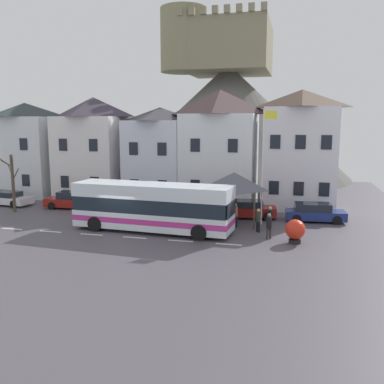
{
  "coord_description": "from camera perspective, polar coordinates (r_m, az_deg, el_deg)",
  "views": [
    {
      "loc": [
        11.44,
        -25.05,
        7.09
      ],
      "look_at": [
        3.99,
        3.78,
        2.26
      ],
      "focal_mm": 39.3,
      "sensor_mm": 36.0,
      "label": 1
    }
  ],
  "objects": [
    {
      "name": "parked_car_02",
      "position": [
        32.15,
        16.3,
        -2.7
      ],
      "size": [
        4.39,
        2.17,
        1.36
      ],
      "rotation": [
        0.0,
        0.0,
        0.1
      ],
      "color": "navy",
      "rests_on": "ground_plane"
    },
    {
      "name": "townhouse_02",
      "position": [
        39.63,
        -4.31,
        5.15
      ],
      "size": [
        5.19,
        6.82,
        8.61
      ],
      "color": "silver",
      "rests_on": "ground_plane"
    },
    {
      "name": "pedestrian_00",
      "position": [
        28.93,
        10.53,
        -3.35
      ],
      "size": [
        0.34,
        0.37,
        1.6
      ],
      "color": "#38332D",
      "rests_on": "ground_plane"
    },
    {
      "name": "harbour_buoy",
      "position": [
        26.0,
        13.83,
        -5.06
      ],
      "size": [
        1.2,
        1.2,
        1.45
      ],
      "color": "black",
      "rests_on": "ground_plane"
    },
    {
      "name": "bus_shelter",
      "position": [
        30.25,
        5.73,
        1.43
      ],
      "size": [
        3.6,
        3.6,
        3.68
      ],
      "color": "#473D33",
      "rests_on": "ground_plane"
    },
    {
      "name": "hilltop_castle",
      "position": [
        57.62,
        4.75,
        10.11
      ],
      "size": [
        32.55,
        32.55,
        21.58
      ],
      "color": "#5C5A55",
      "rests_on": "ground_plane"
    },
    {
      "name": "bare_tree_00",
      "position": [
        36.79,
        -23.18,
        1.37
      ],
      "size": [
        1.86,
        1.52,
        4.68
      ],
      "color": "brown",
      "rests_on": "ground_plane"
    },
    {
      "name": "townhouse_04",
      "position": [
        36.81,
        14.48,
        5.6
      ],
      "size": [
        5.81,
        5.47,
        9.92
      ],
      "color": "white",
      "rests_on": "ground_plane"
    },
    {
      "name": "transit_bus",
      "position": [
        28.02,
        -5.4,
        -2.11
      ],
      "size": [
        10.88,
        3.29,
        3.19
      ],
      "rotation": [
        0.0,
        0.0,
        -0.06
      ],
      "color": "white",
      "rests_on": "ground_plane"
    },
    {
      "name": "flagpole",
      "position": [
        29.81,
        9.7,
        4.3
      ],
      "size": [
        0.95,
        0.1,
        8.05
      ],
      "color": "silver",
      "rests_on": "ground_plane"
    },
    {
      "name": "parked_car_04",
      "position": [
        37.04,
        -15.79,
        -1.07
      ],
      "size": [
        4.71,
        2.16,
        1.44
      ],
      "rotation": [
        0.0,
        0.0,
        3.23
      ],
      "color": "maroon",
      "rests_on": "ground_plane"
    },
    {
      "name": "townhouse_01",
      "position": [
        41.97,
        -13.06,
        5.86
      ],
      "size": [
        6.02,
        6.32,
        9.62
      ],
      "color": "white",
      "rests_on": "ground_plane"
    },
    {
      "name": "pedestrian_03",
      "position": [
        29.25,
        5.9,
        -2.91
      ],
      "size": [
        0.33,
        0.33,
        1.66
      ],
      "color": "black",
      "rests_on": "ground_plane"
    },
    {
      "name": "parked_car_00",
      "position": [
        35.04,
        -8.5,
        -1.55
      ],
      "size": [
        3.94,
        1.98,
        1.22
      ],
      "rotation": [
        0.0,
        0.0,
        -0.01
      ],
      "color": "silver",
      "rests_on": "ground_plane"
    },
    {
      "name": "townhouse_00",
      "position": [
        45.52,
        -21.47,
        5.41
      ],
      "size": [
        6.69,
        5.61,
        9.16
      ],
      "color": "silver",
      "rests_on": "ground_plane"
    },
    {
      "name": "townhouse_03",
      "position": [
        37.32,
        3.77,
        6.0
      ],
      "size": [
        6.3,
        5.19,
        10.03
      ],
      "color": "white",
      "rests_on": "ground_plane"
    },
    {
      "name": "public_bench",
      "position": [
        33.05,
        4.26,
        -2.37
      ],
      "size": [
        1.44,
        0.48,
        0.87
      ],
      "color": "#473828",
      "rests_on": "ground_plane"
    },
    {
      "name": "pedestrian_02",
      "position": [
        26.57,
        10.4,
        -4.3
      ],
      "size": [
        0.35,
        0.35,
        1.63
      ],
      "color": "#38332D",
      "rests_on": "ground_plane"
    },
    {
      "name": "ground_plane",
      "position": [
        28.44,
        -9.77,
        -5.42
      ],
      "size": [
        40.0,
        60.0,
        0.07
      ],
      "color": "#504A53"
    },
    {
      "name": "parked_car_01",
      "position": [
        32.36,
        7.71,
        -2.33
      ],
      "size": [
        4.2,
        2.29,
        1.34
      ],
      "rotation": [
        0.0,
        0.0,
        0.13
      ],
      "color": "maroon",
      "rests_on": "ground_plane"
    },
    {
      "name": "pedestrian_01",
      "position": [
        28.14,
        8.98,
        -3.71
      ],
      "size": [
        0.3,
        0.32,
        1.59
      ],
      "color": "black",
      "rests_on": "ground_plane"
    },
    {
      "name": "parked_car_03",
      "position": [
        40.61,
        -23.86,
        -0.77
      ],
      "size": [
        4.7,
        2.27,
        1.22
      ],
      "rotation": [
        0.0,
        0.0,
        -0.11
      ],
      "color": "silver",
      "rests_on": "ground_plane"
    }
  ]
}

